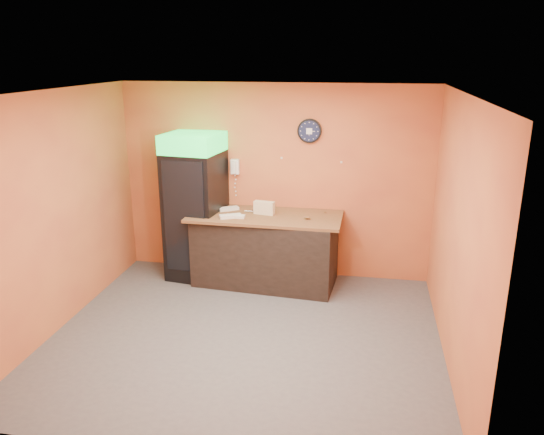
# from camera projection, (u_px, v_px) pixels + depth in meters

# --- Properties ---
(floor) EXTENTS (4.50, 4.50, 0.00)m
(floor) POSITION_uv_depth(u_px,v_px,m) (245.00, 336.00, 6.23)
(floor) COLOR #47474C
(floor) RESTS_ON ground
(back_wall) EXTENTS (4.50, 0.02, 2.80)m
(back_wall) POSITION_uv_depth(u_px,v_px,m) (275.00, 181.00, 7.69)
(back_wall) COLOR #D6773C
(back_wall) RESTS_ON floor
(left_wall) EXTENTS (0.02, 4.00, 2.80)m
(left_wall) POSITION_uv_depth(u_px,v_px,m) (56.00, 213.00, 6.19)
(left_wall) COLOR #D6773C
(left_wall) RESTS_ON floor
(right_wall) EXTENTS (0.02, 4.00, 2.80)m
(right_wall) POSITION_uv_depth(u_px,v_px,m) (457.00, 235.00, 5.43)
(right_wall) COLOR #D6773C
(right_wall) RESTS_ON floor
(ceiling) EXTENTS (4.50, 4.00, 0.02)m
(ceiling) POSITION_uv_depth(u_px,v_px,m) (241.00, 93.00, 5.39)
(ceiling) COLOR white
(ceiling) RESTS_ON back_wall
(beverage_cooler) EXTENTS (0.83, 0.84, 2.12)m
(beverage_cooler) POSITION_uv_depth(u_px,v_px,m) (195.00, 209.00, 7.61)
(beverage_cooler) COLOR black
(beverage_cooler) RESTS_ON floor
(prep_counter) EXTENTS (2.03, 1.02, 0.98)m
(prep_counter) POSITION_uv_depth(u_px,v_px,m) (265.00, 250.00, 7.56)
(prep_counter) COLOR black
(prep_counter) RESTS_ON floor
(wall_clock) EXTENTS (0.34, 0.06, 0.34)m
(wall_clock) POSITION_uv_depth(u_px,v_px,m) (309.00, 131.00, 7.36)
(wall_clock) COLOR black
(wall_clock) RESTS_ON back_wall
(wall_phone) EXTENTS (0.12, 0.10, 0.22)m
(wall_phone) POSITION_uv_depth(u_px,v_px,m) (235.00, 167.00, 7.67)
(wall_phone) COLOR white
(wall_phone) RESTS_ON back_wall
(butcher_paper) EXTENTS (2.14, 0.97, 0.04)m
(butcher_paper) POSITION_uv_depth(u_px,v_px,m) (265.00, 216.00, 7.41)
(butcher_paper) COLOR brown
(butcher_paper) RESTS_ON prep_counter
(sub_roll_stack) EXTENTS (0.30, 0.15, 0.18)m
(sub_roll_stack) POSITION_uv_depth(u_px,v_px,m) (264.00, 208.00, 7.41)
(sub_roll_stack) COLOR beige
(sub_roll_stack) RESTS_ON butcher_paper
(wrapped_sandwich_left) EXTENTS (0.32, 0.24, 0.04)m
(wrapped_sandwich_left) POSITION_uv_depth(u_px,v_px,m) (230.00, 216.00, 7.27)
(wrapped_sandwich_left) COLOR silver
(wrapped_sandwich_left) RESTS_ON butcher_paper
(wrapped_sandwich_mid) EXTENTS (0.26, 0.11, 0.04)m
(wrapped_sandwich_mid) POSITION_uv_depth(u_px,v_px,m) (235.00, 216.00, 7.27)
(wrapped_sandwich_mid) COLOR silver
(wrapped_sandwich_mid) RESTS_ON butcher_paper
(wrapped_sandwich_right) EXTENTS (0.30, 0.25, 0.04)m
(wrapped_sandwich_right) POSITION_uv_depth(u_px,v_px,m) (229.00, 209.00, 7.62)
(wrapped_sandwich_right) COLOR silver
(wrapped_sandwich_right) RESTS_ON butcher_paper
(kitchen_tool) EXTENTS (0.06, 0.06, 0.06)m
(kitchen_tool) POSITION_uv_depth(u_px,v_px,m) (254.00, 210.00, 7.52)
(kitchen_tool) COLOR silver
(kitchen_tool) RESTS_ON butcher_paper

